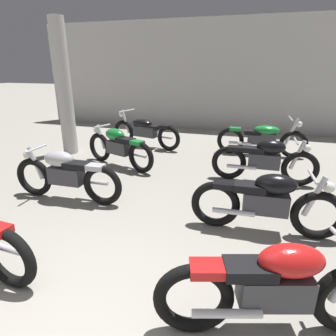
# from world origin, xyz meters

# --- Properties ---
(back_wall) EXTENTS (13.02, 0.24, 3.60)m
(back_wall) POSITION_xyz_m (0.00, 9.13, 1.80)
(back_wall) COLOR #BCBAB7
(back_wall) RESTS_ON ground
(support_pillar) EXTENTS (0.36, 0.36, 3.20)m
(support_pillar) POSITION_xyz_m (-3.21, 5.09, 1.60)
(support_pillar) COLOR #BCBAB7
(support_pillar) RESTS_ON ground
(motorcycle_left_row_1) EXTENTS (1.97, 0.48, 0.88)m
(motorcycle_left_row_1) POSITION_xyz_m (-1.60, 2.68, 0.46)
(motorcycle_left_row_1) COLOR black
(motorcycle_left_row_1) RESTS_ON ground
(motorcycle_left_row_2) EXTENTS (1.89, 0.80, 0.88)m
(motorcycle_left_row_2) POSITION_xyz_m (-1.53, 4.48, 0.46)
(motorcycle_left_row_2) COLOR black
(motorcycle_left_row_2) RESTS_ON ground
(motorcycle_left_row_3) EXTENTS (2.13, 0.79, 0.97)m
(motorcycle_left_row_3) POSITION_xyz_m (-1.57, 6.19, 0.45)
(motorcycle_left_row_3) COLOR black
(motorcycle_left_row_3) RESTS_ON ground
(motorcycle_right_row_0) EXTENTS (1.92, 0.74, 0.88)m
(motorcycle_right_row_0) POSITION_xyz_m (1.59, 0.98, 0.46)
(motorcycle_right_row_0) COLOR black
(motorcycle_right_row_0) RESTS_ON ground
(motorcycle_right_row_1) EXTENTS (1.97, 0.48, 0.88)m
(motorcycle_right_row_1) POSITION_xyz_m (1.54, 2.58, 0.46)
(motorcycle_right_row_1) COLOR black
(motorcycle_right_row_1) RESTS_ON ground
(motorcycle_right_row_2) EXTENTS (1.97, 0.48, 0.88)m
(motorcycle_right_row_2) POSITION_xyz_m (1.54, 4.44, 0.46)
(motorcycle_right_row_2) COLOR black
(motorcycle_right_row_2) RESTS_ON ground
(motorcycle_right_row_3) EXTENTS (2.17, 0.68, 0.97)m
(motorcycle_right_row_3) POSITION_xyz_m (1.50, 6.26, 0.45)
(motorcycle_right_row_3) COLOR black
(motorcycle_right_row_3) RESTS_ON ground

